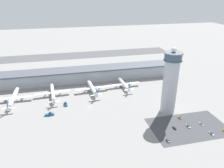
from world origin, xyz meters
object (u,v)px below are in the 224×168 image
Objects in this scene: car_maroon_suv at (188,126)px; car_black_suv at (201,124)px; service_truck_catering at (66,104)px; airplane_gate_alpha at (13,98)px; airplane_gate_charlie at (92,88)px; car_blue_compact at (212,134)px; car_yellow_taxi at (180,118)px; airplane_gate_delta at (124,84)px; control_tower at (170,82)px; service_truck_fuel at (50,114)px; airplane_gate_bravo at (53,93)px; car_green_van at (168,141)px; car_grey_coupe at (174,128)px.

car_black_suv is at bearing 1.15° from car_maroon_suv.
car_maroon_suv is at bearing -32.03° from service_truck_catering.
airplane_gate_charlie is at bearing 3.38° from airplane_gate_alpha.
car_yellow_taxi is (-12.84, 26.58, 0.06)m from car_blue_compact.
car_maroon_suv reaches higher than car_black_suv.
car_maroon_suv is (-12.58, -0.25, 0.04)m from car_black_suv.
airplane_gate_delta reaches higher than service_truck_catering.
control_tower is 12.90× the size of car_yellow_taxi.
airplane_gate_charlie is 109.11m from car_maroon_suv.
car_blue_compact is at bearing -66.27° from control_tower.
airplane_gate_alpha reaches higher than service_truck_fuel.
car_black_suv is (125.74, -44.68, -0.54)m from service_truck_fuel.
airplane_gate_bravo is 1.16× the size of airplane_gate_charlie.
car_maroon_suv is 0.99× the size of car_yellow_taxi.
car_black_suv is at bearing 20.02° from car_green_van.
airplane_gate_bravo reaches higher than car_green_van.
airplane_gate_charlie is 107.69m from car_green_van.
car_blue_compact is 29.52m from car_yellow_taxi.
car_black_suv is (18.17, -27.44, -29.22)m from control_tower.
airplane_gate_bravo reaches higher than service_truck_catering.
service_truck_catering is 2.00× the size of car_green_van.
car_blue_compact is (125.64, -58.34, -0.53)m from service_truck_fuel.
service_truck_fuel is at bearing -131.98° from service_truck_catering.
car_yellow_taxi is (-12.94, 12.92, 0.07)m from car_black_suv.
control_tower is 14.54× the size of car_black_suv.
service_truck_fuel is 110.11m from car_grey_coupe.
service_truck_catering is at bearing 144.56° from car_grey_coupe.
car_black_suv is at bearing -19.56° from service_truck_fuel.
service_truck_catering reaches higher than car_maroon_suv.
car_black_suv is at bearing -44.95° from car_yellow_taxi.
car_yellow_taxi reaches higher than car_black_suv.
airplane_gate_bravo is 129.00m from car_grey_coupe.
car_yellow_taxi is (24.93, 26.72, 0.01)m from car_green_van.
car_green_van is at bearing -87.23° from airplane_gate_delta.
car_maroon_suv is at bearing -78.57° from control_tower.
service_truck_fuel is (-107.57, 17.23, -28.68)m from control_tower.
airplane_gate_charlie reaches higher than car_green_van.
airplane_gate_bravo reaches higher than car_grey_coupe.
airplane_gate_delta is 8.43× the size of car_maroon_suv.
airplane_gate_delta is at bearing 4.37° from airplane_gate_alpha.
control_tower is 1.33× the size of airplane_gate_alpha.
car_black_suv is 0.95× the size of car_grey_coupe.
airplane_gate_alpha is at bearing 149.71° from car_grey_coupe.
airplane_gate_delta reaches higher than service_truck_fuel.
car_yellow_taxi reaches higher than car_green_van.
car_maroon_suv is (25.30, 13.55, -0.02)m from car_green_van.
airplane_gate_alpha is at bearing 153.67° from car_black_suv.
airplane_gate_bravo is (-105.01, 56.33, -25.39)m from control_tower.
airplane_gate_alpha is 11.39× the size of car_green_van.
airplane_gate_alpha is 155.73m from car_green_van.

